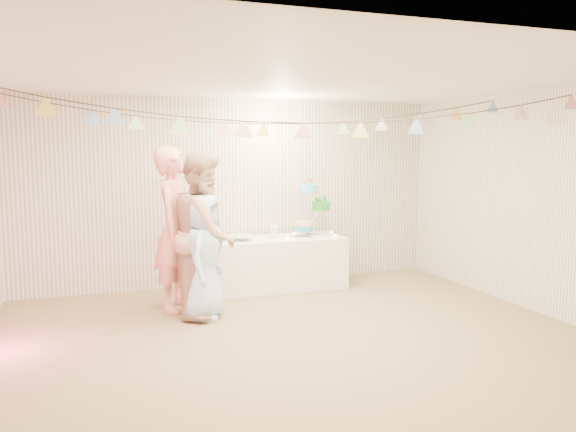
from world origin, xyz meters
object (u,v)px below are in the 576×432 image
object	(u,v)px
person_adult_a	(175,229)
person_adult_b	(204,234)
person_child	(204,256)
table	(276,263)
cake_stand	(312,206)

from	to	relation	value
person_adult_a	person_adult_b	world-z (taller)	person_adult_a
person_child	person_adult_a	bearing A→B (deg)	55.96
table	cake_stand	bearing A→B (deg)	5.19
person_adult_b	cake_stand	bearing A→B (deg)	-44.69
cake_stand	person_adult_b	bearing A→B (deg)	-151.07
person_adult_a	person_adult_b	bearing A→B (deg)	-114.23
person_child	person_adult_b	bearing A→B (deg)	14.94
table	person_adult_b	xyz separation A→B (m)	(-1.15, -0.89, 0.59)
table	cake_stand	xyz separation A→B (m)	(0.55, 0.05, 0.77)
table	person_adult_a	xyz separation A→B (m)	(-1.44, -0.57, 0.62)
person_adult_a	person_child	size ratio (longest dim) A/B	1.37
cake_stand	person_child	distance (m)	2.09
cake_stand	person_adult_a	world-z (taller)	person_adult_a
person_adult_a	cake_stand	bearing A→B (deg)	-48.97
table	person_adult_b	size ratio (longest dim) A/B	0.99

